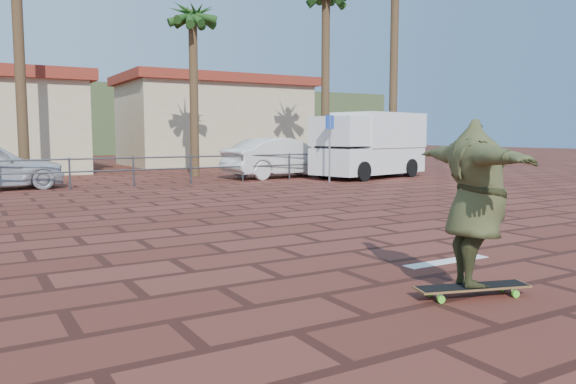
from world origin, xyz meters
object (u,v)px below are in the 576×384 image
at_px(skateboarder, 475,203).
at_px(car_white, 282,158).
at_px(longboard, 473,288).
at_px(campervan, 370,144).

distance_m(skateboarder, car_white, 16.87).
height_order(longboard, campervan, campervan).
bearing_deg(car_white, longboard, 151.03).
relative_size(skateboarder, car_white, 0.45).
distance_m(longboard, car_white, 16.88).
bearing_deg(skateboarder, car_white, -2.89).
distance_m(campervan, car_white, 3.57).
height_order(campervan, car_white, campervan).
height_order(skateboarder, car_white, skateboarder).
xyz_separation_m(longboard, car_white, (6.55, 15.54, 0.69)).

